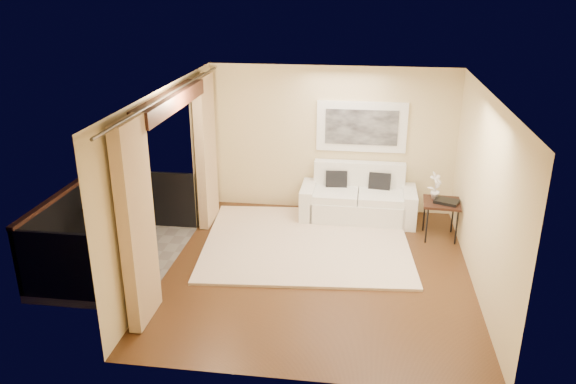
% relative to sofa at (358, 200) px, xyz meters
% --- Properties ---
extents(floor, '(5.00, 5.00, 0.00)m').
position_rel_sofa_xyz_m(floor, '(-0.54, -2.09, -0.35)').
color(floor, '#4D2E16').
rests_on(floor, ground).
extents(room_shell, '(5.00, 6.40, 5.00)m').
position_rel_sofa_xyz_m(room_shell, '(-2.67, -2.09, 2.17)').
color(room_shell, white).
rests_on(room_shell, ground).
extents(balcony, '(1.81, 2.60, 1.17)m').
position_rel_sofa_xyz_m(balcony, '(-3.84, -2.09, -0.17)').
color(balcony, '#605B56').
rests_on(balcony, ground).
extents(curtains, '(0.16, 4.80, 2.64)m').
position_rel_sofa_xyz_m(curtains, '(-2.65, -2.09, 0.99)').
color(curtains, tan).
rests_on(curtains, ground).
extents(artwork, '(1.62, 0.07, 0.92)m').
position_rel_sofa_xyz_m(artwork, '(-0.00, 0.37, 1.27)').
color(artwork, white).
rests_on(artwork, room_shell).
extents(rug, '(3.58, 3.18, 0.04)m').
position_rel_sofa_xyz_m(rug, '(-0.81, -1.21, -0.33)').
color(rug, beige).
rests_on(rug, floor).
extents(sofa, '(2.06, 0.90, 0.99)m').
position_rel_sofa_xyz_m(sofa, '(0.00, 0.00, 0.00)').
color(sofa, white).
rests_on(sofa, floor).
extents(side_table, '(0.64, 0.64, 0.65)m').
position_rel_sofa_xyz_m(side_table, '(1.39, -0.65, 0.25)').
color(side_table, black).
rests_on(side_table, floor).
extents(tray, '(0.46, 0.41, 0.05)m').
position_rel_sofa_xyz_m(tray, '(1.46, -0.70, 0.33)').
color(tray, black).
rests_on(tray, side_table).
extents(orchid, '(0.29, 0.29, 0.47)m').
position_rel_sofa_xyz_m(orchid, '(1.27, -0.55, 0.54)').
color(orchid, white).
rests_on(orchid, side_table).
extents(bistro_table, '(0.79, 0.79, 0.83)m').
position_rel_sofa_xyz_m(bistro_table, '(-3.79, -1.87, 0.40)').
color(bistro_table, black).
rests_on(bistro_table, balcony).
extents(balcony_chair_far, '(0.56, 0.56, 1.07)m').
position_rel_sofa_xyz_m(balcony_chair_far, '(-3.40, -2.00, 0.28)').
color(balcony_chair_far, black).
rests_on(balcony_chair_far, balcony).
extents(balcony_chair_near, '(0.53, 0.53, 1.06)m').
position_rel_sofa_xyz_m(balcony_chair_near, '(-3.46, -2.52, 0.27)').
color(balcony_chair_near, black).
rests_on(balcony_chair_near, balcony).
extents(ice_bucket, '(0.18, 0.18, 0.20)m').
position_rel_sofa_xyz_m(ice_bucket, '(-3.93, -1.77, 0.58)').
color(ice_bucket, silver).
rests_on(ice_bucket, bistro_table).
extents(candle, '(0.06, 0.06, 0.07)m').
position_rel_sofa_xyz_m(candle, '(-3.72, -1.75, 0.51)').
color(candle, red).
rests_on(candle, bistro_table).
extents(vase, '(0.04, 0.04, 0.18)m').
position_rel_sofa_xyz_m(vase, '(-3.84, -2.02, 0.57)').
color(vase, white).
rests_on(vase, bistro_table).
extents(glass_a, '(0.06, 0.06, 0.12)m').
position_rel_sofa_xyz_m(glass_a, '(-3.69, -1.91, 0.54)').
color(glass_a, white).
rests_on(glass_a, bistro_table).
extents(glass_b, '(0.06, 0.06, 0.12)m').
position_rel_sofa_xyz_m(glass_b, '(-3.64, -1.84, 0.54)').
color(glass_b, white).
rests_on(glass_b, bistro_table).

